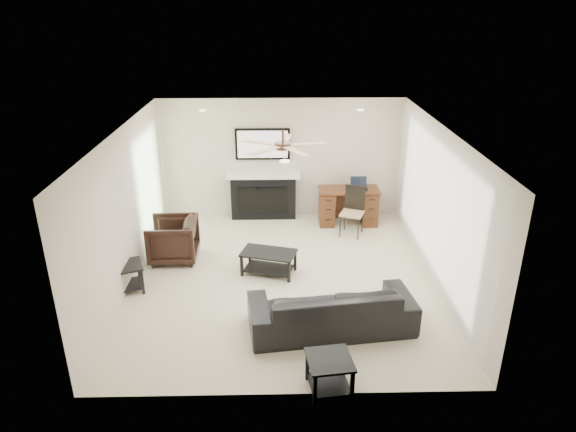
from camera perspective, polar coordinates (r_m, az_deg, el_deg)
name	(u,v)px	position (r m, az deg, el deg)	size (l,w,h in m)	color
room_shell	(295,181)	(8.04, 0.78, 3.90)	(5.50, 5.54, 2.52)	beige
sofa	(332,308)	(7.31, 4.86, -10.10)	(2.30, 0.90, 0.67)	black
armchair	(173,240)	(9.31, -12.66, -2.59)	(0.82, 0.84, 0.77)	black
coffee_table	(269,263)	(8.72, -2.16, -5.19)	(0.90, 0.50, 0.40)	black
end_table_near	(329,374)	(6.36, 4.60, -17.14)	(0.52, 0.52, 0.45)	black
end_table_left	(127,278)	(8.61, -17.45, -6.55)	(0.50, 0.50, 0.45)	black
fireplace_unit	(263,175)	(10.64, -2.79, 4.58)	(1.52, 0.34, 1.91)	black
desk	(348,206)	(10.61, 6.70, 1.08)	(1.22, 0.56, 0.76)	#3A220E
desk_chair	(352,212)	(10.07, 7.13, 0.46)	(0.42, 0.44, 0.97)	black
laptop	(359,184)	(10.45, 7.92, 3.56)	(0.33, 0.24, 0.23)	black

